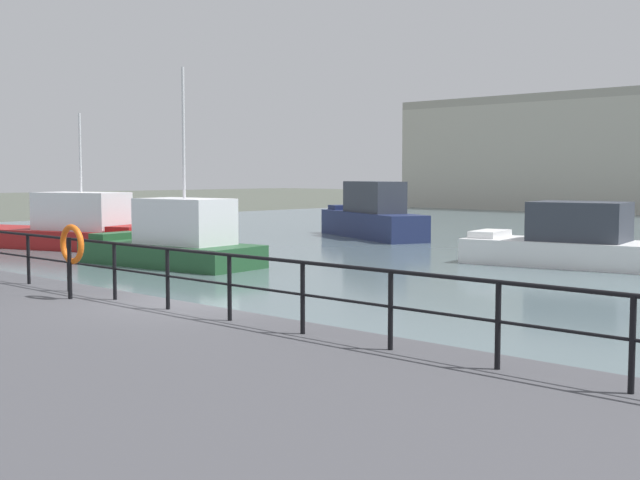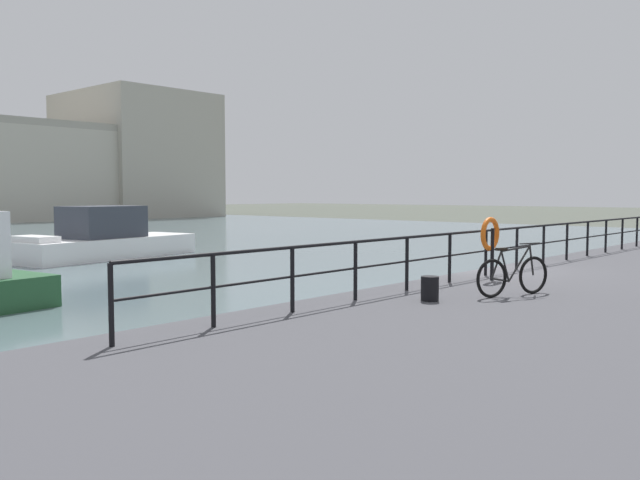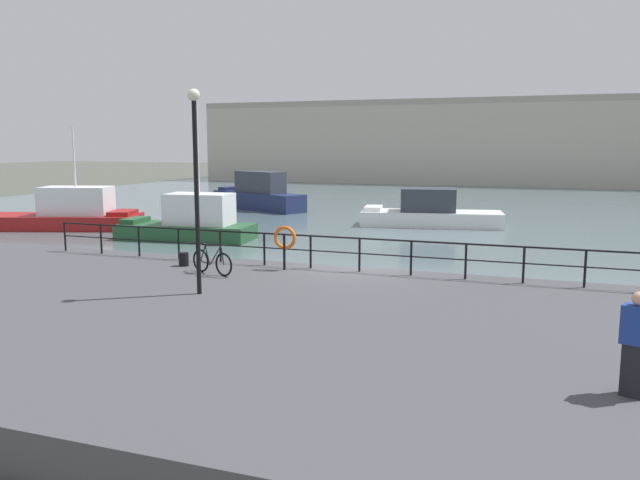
% 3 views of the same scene
% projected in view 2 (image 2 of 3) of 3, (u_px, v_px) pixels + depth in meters
% --- Properties ---
extents(ground_plane, '(240.00, 240.00, 0.00)m').
position_uv_depth(ground_plane, '(482.00, 300.00, 17.03)').
color(ground_plane, '#4C5147').
extents(moored_red_daysailer, '(8.36, 4.00, 2.19)m').
position_uv_depth(moored_red_daysailer, '(104.00, 239.00, 27.91)').
color(moored_red_daysailer, white).
rests_on(moored_red_daysailer, water_basin).
extents(quay_railing, '(24.38, 0.07, 1.08)m').
position_uv_depth(quay_railing, '(531.00, 239.00, 17.30)').
color(quay_railing, black).
rests_on(quay_railing, quay_promenade).
extents(parked_bicycle, '(1.69, 0.65, 0.98)m').
position_uv_depth(parked_bicycle, '(513.00, 275.00, 12.40)').
color(parked_bicycle, black).
rests_on(parked_bicycle, quay_promenade).
extents(mooring_bollard, '(0.32, 0.32, 0.44)m').
position_uv_depth(mooring_bollard, '(430.00, 289.00, 11.84)').
color(mooring_bollard, black).
rests_on(mooring_bollard, quay_promenade).
extents(life_ring_stand, '(0.75, 0.16, 1.40)m').
position_uv_depth(life_ring_stand, '(490.00, 236.00, 14.65)').
color(life_ring_stand, black).
rests_on(life_ring_stand, quay_promenade).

